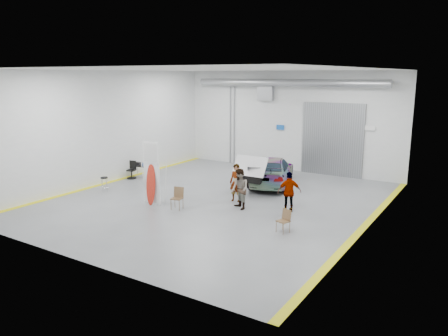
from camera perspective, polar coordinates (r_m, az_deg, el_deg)
The scene contains 13 objects.
ground at distance 20.52m, azimuth -1.01°, elevation -4.23°, with size 16.00×16.00×0.00m, color slate.
room_shell at distance 21.53m, azimuth 2.75°, elevation 7.59°, with size 14.02×16.18×6.01m.
sedan_car at distance 23.46m, azimuth 6.22°, elevation -0.35°, with size 2.08×5.10×1.48m, color white.
person_a at distance 20.15m, azimuth 1.61°, elevation -1.93°, with size 0.64×0.42×1.77m, color brown.
person_b at distance 19.00m, azimuth 2.08°, elevation -2.77°, with size 0.88×0.67×1.79m, color slate.
person_c at distance 18.86m, azimuth 8.53°, elevation -3.10°, with size 1.01×0.42×1.74m, color #A16635.
surfboard_display at distance 19.76m, azimuth -9.53°, elevation -1.32°, with size 0.87×0.27×3.07m.
folding_chair_near at distance 19.22m, azimuth -6.13°, elevation -4.51°, with size 0.55×0.57×0.96m.
folding_chair_far at distance 16.54m, azimuth 7.73°, elevation -7.46°, with size 0.51×0.54×0.87m.
shop_stool at distance 22.74m, azimuth -15.34°, elevation -2.08°, with size 0.38×0.38×0.74m.
work_table at distance 25.47m, azimuth -10.91°, elevation 0.34°, with size 1.08×0.57×0.87m.
office_chair at distance 25.21m, azimuth -11.91°, elevation -0.38°, with size 0.52×0.54×0.98m.
trunk_lid at distance 21.30m, azimuth 3.53°, elevation 0.51°, with size 1.72×1.05×0.04m, color silver.
Camera 1 is at (10.83, -16.45, 5.79)m, focal length 35.00 mm.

